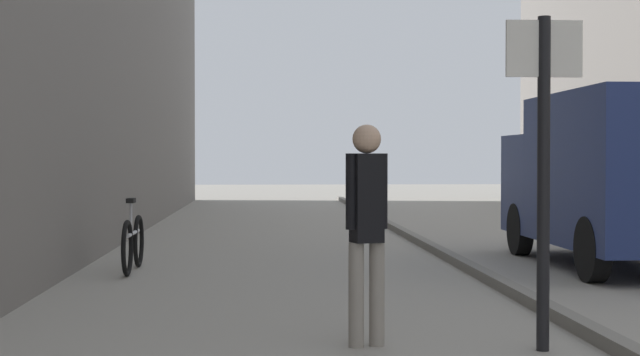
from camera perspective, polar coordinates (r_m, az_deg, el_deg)
ground_plane at (r=14.66m, az=1.11°, el=-4.69°), size 80.00×80.00×0.00m
kerb_strip at (r=14.86m, az=7.21°, el=-4.39°), size 0.16×40.00×0.12m
pedestrian_main_foreground at (r=7.65m, az=2.78°, el=-2.42°), size 0.34×0.25×1.77m
delivery_van at (r=13.80m, az=17.11°, el=0.17°), size 1.94×4.80×2.37m
street_sign_post at (r=7.66m, az=13.12°, el=1.48°), size 0.60×0.10×2.60m
bicycle_leaning at (r=12.94m, az=-11.02°, el=-3.80°), size 0.10×1.77×0.98m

